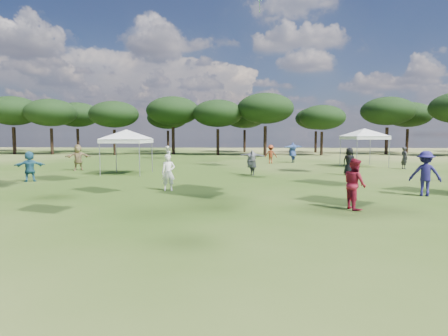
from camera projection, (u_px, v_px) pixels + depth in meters
The scene contains 4 objects.
tree_line at pixel (257, 112), 48.74m from camera, with size 108.78×17.63×7.77m.
tent_left at pixel (127, 132), 23.82m from camera, with size 5.43×5.43×3.14m.
tent_right at pixel (365, 130), 29.35m from camera, with size 5.59×5.59×3.30m.
festival_crowd at pixel (258, 161), 23.78m from camera, with size 28.48×22.71×1.89m.
Camera 1 is at (0.26, -1.93, 2.53)m, focal length 30.00 mm.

